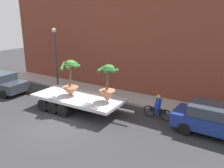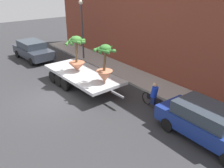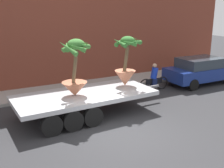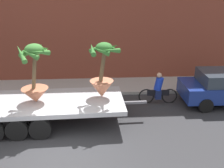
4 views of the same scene
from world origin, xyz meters
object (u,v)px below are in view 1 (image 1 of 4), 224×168
object	(u,v)px
flatbed_trailer	(75,99)
trailing_car	(0,82)
street_lamp	(55,50)
potted_palm_middle	(108,86)
parked_car	(219,120)
potted_palm_rear	(71,80)
cyclist	(158,108)

from	to	relation	value
flatbed_trailer	trailing_car	xyz separation A→B (m)	(-7.47, -0.42, 0.05)
street_lamp	potted_palm_middle	bearing A→B (deg)	-21.41
parked_car	street_lamp	world-z (taller)	street_lamp
street_lamp	parked_car	bearing A→B (deg)	-6.99
street_lamp	trailing_car	bearing A→B (deg)	-130.14
potted_palm_middle	street_lamp	size ratio (longest dim) A/B	0.47
parked_car	potted_palm_rear	bearing A→B (deg)	-170.05
flatbed_trailer	parked_car	bearing A→B (deg)	9.51
flatbed_trailer	potted_palm_rear	bearing A→B (deg)	-154.21
cyclist	street_lamp	size ratio (longest dim) A/B	0.38
potted_palm_middle	cyclist	distance (m)	3.23
potted_palm_rear	cyclist	world-z (taller)	potted_palm_rear
potted_palm_rear	potted_palm_middle	world-z (taller)	potted_palm_rear
flatbed_trailer	potted_palm_middle	size ratio (longest dim) A/B	3.07
potted_palm_middle	street_lamp	xyz separation A→B (m)	(-6.97, 2.73, 1.28)
potted_palm_middle	trailing_car	world-z (taller)	potted_palm_middle
cyclist	potted_palm_middle	bearing A→B (deg)	-152.62
flatbed_trailer	potted_palm_middle	world-z (taller)	potted_palm_middle
potted_palm_middle	cyclist	world-z (taller)	potted_palm_middle
potted_palm_rear	potted_palm_middle	size ratio (longest dim) A/B	1.03
parked_car	trailing_car	bearing A→B (deg)	-173.44
parked_car	street_lamp	bearing A→B (deg)	173.01
potted_palm_rear	parked_car	distance (m)	8.74
flatbed_trailer	potted_palm_rear	xyz separation A→B (m)	(-0.21, -0.10, 1.22)
flatbed_trailer	potted_palm_middle	bearing A→B (deg)	5.90
potted_palm_middle	trailing_car	distance (m)	9.92
flatbed_trailer	parked_car	world-z (taller)	parked_car
trailing_car	street_lamp	distance (m)	5.06
flatbed_trailer	cyclist	world-z (taller)	cyclist
flatbed_trailer	cyclist	xyz separation A→B (m)	(5.01, 1.61, -0.11)
parked_car	street_lamp	size ratio (longest dim) A/B	0.95
street_lamp	flatbed_trailer	bearing A→B (deg)	-32.94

